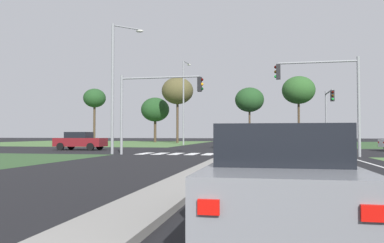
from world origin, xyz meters
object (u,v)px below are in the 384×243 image
object	(u,v)px
treeline_near	(95,99)
treeline_fourth	(249,100)
car_teal_fifth	(225,140)
treeline_third	(177,91)
car_grey_second	(280,176)
street_lamp_second	(115,81)
treeline_second	(155,110)
treeline_fifth	(299,90)
street_lamp_third	(184,98)
traffic_signal_far_right	(328,109)
traffic_signal_near_right	(328,88)
traffic_signal_near_left	(152,98)
car_blue_near	(238,138)
car_maroon_sixth	(80,141)

from	to	relation	value
treeline_near	treeline_fourth	xyz separation A→B (m)	(25.56, 1.81, -0.51)
car_teal_fifth	treeline_third	world-z (taller)	treeline_third
car_grey_second	treeline_near	size ratio (longest dim) A/B	0.50
street_lamp_second	treeline_fourth	bearing A→B (deg)	78.09
car_grey_second	treeline_second	distance (m)	61.24
treeline_fourth	treeline_fifth	bearing A→B (deg)	11.40
street_lamp_second	treeline_third	xyz separation A→B (m)	(-3.82, 34.61, 3.23)
treeline_fourth	street_lamp_third	bearing A→B (deg)	-120.18
traffic_signal_far_right	traffic_signal_near_right	world-z (taller)	traffic_signal_near_right
traffic_signal_near_left	treeline_third	xyz separation A→B (m)	(-6.63, 35.04, 4.52)
traffic_signal_near_left	treeline_fourth	bearing A→B (deg)	82.52
street_lamp_second	treeline_near	bearing A→B (deg)	117.72
treeline_second	treeline_fifth	distance (m)	24.15
traffic_signal_near_left	treeline_third	bearing A→B (deg)	100.71
traffic_signal_near_right	street_lamp_third	bearing A→B (deg)	121.49
traffic_signal_far_right	treeline_fifth	distance (m)	26.62
treeline_fourth	traffic_signal_near_right	bearing A→B (deg)	-79.91
car_blue_near	traffic_signal_near_right	world-z (taller)	traffic_signal_near_right
car_teal_fifth	car_maroon_sixth	distance (m)	14.79
car_maroon_sixth	traffic_signal_near_right	size ratio (longest dim) A/B	0.71
traffic_signal_far_right	treeline_fourth	bearing A→B (deg)	108.50
treeline_fifth	treeline_third	bearing A→B (deg)	-171.26
treeline_third	treeline_fourth	xyz separation A→B (m)	(11.41, 1.39, -1.51)
traffic_signal_far_right	street_lamp_second	distance (m)	19.53
car_grey_second	street_lamp_second	distance (m)	22.49
traffic_signal_far_right	treeline_second	distance (m)	36.72
treeline_third	traffic_signal_near_left	bearing A→B (deg)	-79.29
treeline_fifth	car_blue_near	bearing A→B (deg)	-157.75
street_lamp_second	treeline_fifth	xyz separation A→B (m)	(15.24, 37.54, 3.26)
car_maroon_sixth	street_lamp_second	xyz separation A→B (m)	(5.61, -5.71, 4.30)
car_maroon_sixth	treeline_fourth	world-z (taller)	treeline_fourth
car_blue_near	treeline_third	distance (m)	12.35
street_lamp_second	street_lamp_third	world-z (taller)	street_lamp_third
treeline_near	treeline_second	distance (m)	10.35
street_lamp_second	treeline_fifth	distance (m)	40.65
car_teal_fifth	treeline_fourth	world-z (taller)	treeline_fourth
car_grey_second	traffic_signal_near_left	xyz separation A→B (m)	(-7.80, 18.93, 3.04)
treeline_near	car_grey_second	bearing A→B (deg)	-61.92
car_grey_second	treeline_fifth	world-z (taller)	treeline_fifth
car_blue_near	traffic_signal_far_right	size ratio (longest dim) A/B	0.79
car_maroon_sixth	street_lamp_third	world-z (taller)	street_lamp_third
traffic_signal_near_left	traffic_signal_far_right	size ratio (longest dim) A/B	1.06
car_blue_near	car_teal_fifth	bearing A→B (deg)	90.40
car_teal_fifth	treeline_near	bearing A→B (deg)	-38.93
car_grey_second	street_lamp_second	bearing A→B (deg)	118.72
treeline_second	traffic_signal_far_right	bearing A→B (deg)	-47.91
traffic_signal_near_right	street_lamp_second	distance (m)	14.11
car_maroon_sixth	treeline_second	world-z (taller)	treeline_second
car_teal_fifth	traffic_signal_near_left	world-z (taller)	traffic_signal_near_left
traffic_signal_far_right	treeline_second	world-z (taller)	treeline_second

